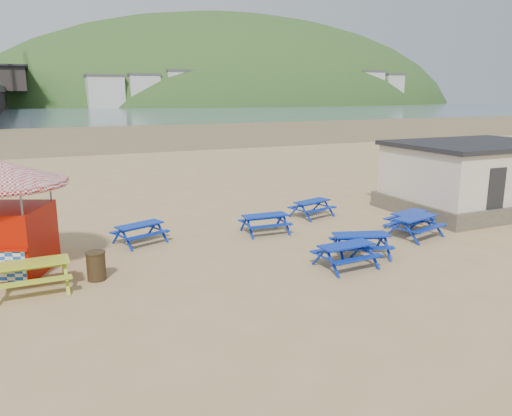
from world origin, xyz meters
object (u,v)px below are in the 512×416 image
picnic_table_blue_b (265,224)px  ice_cream_kiosk (3,202)px  litter_bin (96,266)px  picnic_table_yellow (32,277)px  picnic_table_blue_a (140,234)px  amenity_block (474,176)px

picnic_table_blue_b → ice_cream_kiosk: size_ratio=0.36×
picnic_table_blue_b → ice_cream_kiosk: 9.11m
litter_bin → picnic_table_blue_b: bearing=20.6°
picnic_table_blue_b → ice_cream_kiosk: bearing=-173.0°
picnic_table_yellow → ice_cream_kiosk: 2.68m
picnic_table_blue_a → amenity_block: bearing=-24.4°
picnic_table_blue_b → amenity_block: size_ratio=0.24×
picnic_table_blue_b → picnic_table_blue_a: bearing=174.5°
ice_cream_kiosk → litter_bin: size_ratio=5.96×
ice_cream_kiosk → litter_bin: 3.39m
picnic_table_blue_b → amenity_block: amenity_block is taller
picnic_table_blue_a → ice_cream_kiosk: ice_cream_kiosk is taller
ice_cream_kiosk → amenity_block: size_ratio=0.68×
litter_bin → amenity_block: size_ratio=0.11×
picnic_table_blue_b → picnic_table_yellow: size_ratio=0.90×
picnic_table_blue_a → picnic_table_yellow: size_ratio=1.03×
picnic_table_blue_a → litter_bin: 3.69m
picnic_table_blue_a → amenity_block: 15.26m
amenity_block → litter_bin: bearing=-172.9°
picnic_table_blue_b → litter_bin: litter_bin is taller
picnic_table_yellow → ice_cream_kiosk: (-0.58, 1.96, 1.74)m
amenity_block → picnic_table_blue_a: bearing=176.1°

